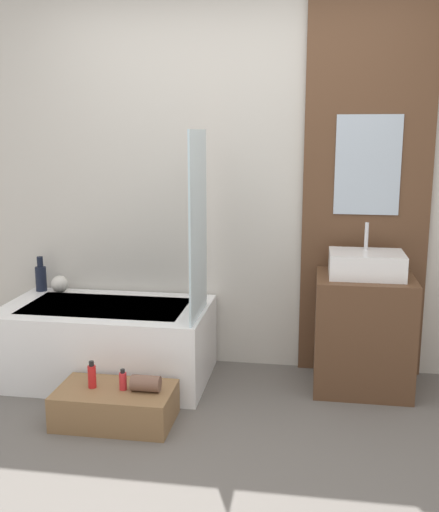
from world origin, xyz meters
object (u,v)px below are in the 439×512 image
at_px(vase_tall_dark, 41,277).
at_px(bottle_soap_primary, 92,376).
at_px(bottle_soap_secondary, 123,380).
at_px(bathtub, 107,342).
at_px(vase_round_light, 60,284).
at_px(wooden_step_bench, 115,405).
at_px(sink, 366,264).

relative_size(vase_tall_dark, bottle_soap_primary, 1.59).
bearing_deg(vase_tall_dark, bottle_soap_secondary, -45.15).
bearing_deg(vase_tall_dark, bottle_soap_primary, -51.61).
bearing_deg(bottle_soap_secondary, vase_tall_dark, 134.85).
distance_m(bathtub, bottle_soap_primary, 0.61).
height_order(vase_tall_dark, vase_round_light, vase_tall_dark).
relative_size(wooden_step_bench, bottle_soap_primary, 4.20).
bearing_deg(bottle_soap_secondary, vase_round_light, 130.28).
height_order(sink, vase_tall_dark, sink).
distance_m(bathtub, sink, 1.73).
bearing_deg(bottle_soap_primary, wooden_step_bench, 0.00).
relative_size(bathtub, wooden_step_bench, 2.05).
bearing_deg(sink, bottle_soap_secondary, -152.43).
xyz_separation_m(sink, vase_tall_dark, (-2.21, 0.18, -0.21)).
bearing_deg(bottle_soap_secondary, bottle_soap_primary, 180.00).
relative_size(sink, vase_round_light, 3.72).
height_order(wooden_step_bench, bottle_soap_secondary, bottle_soap_secondary).
xyz_separation_m(bathtub, bottle_soap_primary, (0.12, -0.59, 0.02)).
relative_size(sink, bottle_soap_primary, 2.90).
relative_size(bathtub, bottle_soap_primary, 8.59).
bearing_deg(sink, vase_round_light, 175.57).
bearing_deg(bottle_soap_primary, vase_tall_dark, 128.39).
bearing_deg(wooden_step_bench, bottle_soap_secondary, 0.00).
height_order(wooden_step_bench, bottle_soap_primary, bottle_soap_primary).
bearing_deg(vase_round_light, vase_tall_dark, 171.58).
bearing_deg(bottle_soap_secondary, sink, 27.57).
xyz_separation_m(sink, vase_round_light, (-2.07, 0.16, -0.25)).
bearing_deg(vase_round_light, wooden_step_bench, -51.66).
bearing_deg(bathtub, sink, 3.71).
height_order(bottle_soap_primary, bottle_soap_secondary, bottle_soap_primary).
xyz_separation_m(wooden_step_bench, bottle_soap_secondary, (0.05, 0.00, 0.15)).
height_order(bathtub, vase_tall_dark, vase_tall_dark).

